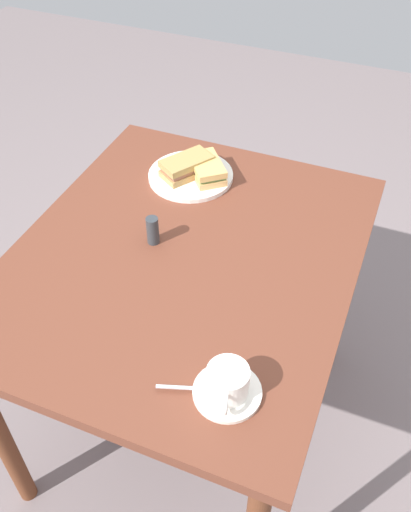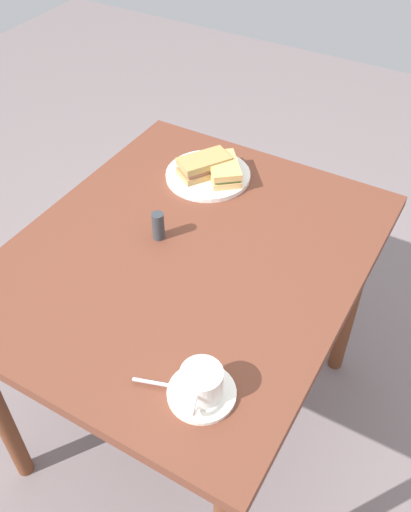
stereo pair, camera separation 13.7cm
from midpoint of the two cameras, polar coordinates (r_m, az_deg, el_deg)
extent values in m
plane|color=slate|center=(2.04, -3.56, -15.86)|extent=(6.00, 6.00, 0.00)
cube|color=brown|center=(1.44, -4.85, -0.36)|extent=(1.02, 0.85, 0.03)
cylinder|color=brown|center=(1.94, 11.30, -2.88)|extent=(0.05, 0.05, 0.74)
cylinder|color=brown|center=(2.12, -7.82, 2.42)|extent=(0.05, 0.05, 0.74)
cylinder|color=white|center=(1.68, -3.88, 8.08)|extent=(0.25, 0.25, 0.01)
cube|color=tan|center=(1.67, -4.31, 8.52)|extent=(0.17, 0.15, 0.02)
cube|color=#8C5643|center=(1.66, -4.34, 8.99)|extent=(0.15, 0.13, 0.01)
cube|color=tan|center=(1.65, -4.37, 9.48)|extent=(0.17, 0.15, 0.02)
cube|color=tan|center=(1.66, -2.28, 8.39)|extent=(0.16, 0.15, 0.02)
cube|color=#6A9051|center=(1.65, -2.29, 8.79)|extent=(0.15, 0.14, 0.01)
cube|color=tan|center=(1.64, -2.31, 9.19)|extent=(0.16, 0.15, 0.02)
cylinder|color=white|center=(1.15, -1.26, -13.86)|extent=(0.14, 0.14, 0.01)
cylinder|color=white|center=(1.12, -1.29, -12.82)|extent=(0.09, 0.09, 0.07)
cylinder|color=#A37D44|center=(1.10, -1.32, -11.98)|extent=(0.08, 0.08, 0.01)
torus|color=white|center=(1.10, -1.60, -14.96)|extent=(0.05, 0.02, 0.05)
cube|color=silver|center=(1.16, -6.64, -13.33)|extent=(0.03, 0.07, 0.00)
ellipsoid|color=silver|center=(1.15, -4.28, -13.47)|extent=(0.03, 0.03, 0.01)
cylinder|color=#33383D|center=(1.44, -8.12, 2.47)|extent=(0.03, 0.03, 0.08)
camera|label=1|loc=(0.07, -92.87, -2.73)|focal=39.29mm
camera|label=2|loc=(0.07, 87.13, 2.73)|focal=39.29mm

